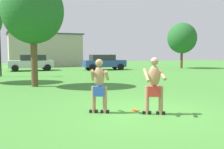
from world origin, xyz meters
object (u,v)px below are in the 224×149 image
at_px(player_near, 99,85).
at_px(car_blue_mid_lot, 104,62).
at_px(tree_right_field, 33,11).
at_px(car_silver_far_end, 31,62).
at_px(player_in_red, 154,83).
at_px(tree_behind_players, 182,38).
at_px(frisbee, 135,110).

distance_m(player_near, car_blue_mid_lot, 19.10).
bearing_deg(tree_right_field, car_silver_far_end, 84.50).
bearing_deg(player_near, player_in_red, -30.19).
relative_size(player_in_red, tree_behind_players, 0.33).
distance_m(player_in_red, frisbee, 1.16).
relative_size(player_near, car_silver_far_end, 0.38).
bearing_deg(car_silver_far_end, frisbee, -87.22).
bearing_deg(tree_right_field, car_blue_mid_lot, 52.25).
xyz_separation_m(car_silver_far_end, tree_right_field, (-1.20, -12.45, 3.15)).
distance_m(frisbee, car_blue_mid_lot, 18.89).
height_order(frisbee, car_blue_mid_lot, car_blue_mid_lot).
bearing_deg(player_in_red, player_near, 149.81).
bearing_deg(tree_right_field, player_near, -81.77).
relative_size(player_in_red, car_silver_far_end, 0.40).
xyz_separation_m(frisbee, car_silver_far_end, (-0.96, 19.70, 0.81)).
bearing_deg(player_near, frisbee, -8.81).
distance_m(player_near, frisbee, 1.42).
distance_m(frisbee, tree_right_field, 8.54).
bearing_deg(tree_behind_players, player_in_red, -130.52).
relative_size(car_silver_far_end, tree_behind_players, 0.84).
xyz_separation_m(player_near, tree_behind_players, (16.40, 16.71, 2.56)).
height_order(player_near, player_in_red, player_in_red).
bearing_deg(car_blue_mid_lot, car_silver_far_end, 165.36).
distance_m(player_in_red, car_silver_far_end, 20.39).
distance_m(car_silver_far_end, tree_behind_players, 16.67).
xyz_separation_m(player_near, tree_right_field, (-1.02, 7.08, 3.12)).
xyz_separation_m(player_in_red, tree_behind_players, (14.99, 17.54, 2.48)).
bearing_deg(player_near, tree_behind_players, 45.54).
relative_size(frisbee, tree_behind_players, 0.05).
xyz_separation_m(frisbee, car_blue_mid_lot, (6.07, 17.87, 0.81)).
xyz_separation_m(player_in_red, car_blue_mid_lot, (5.78, 18.52, -0.11)).
xyz_separation_m(car_silver_far_end, tree_behind_players, (16.23, -2.81, 2.59)).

